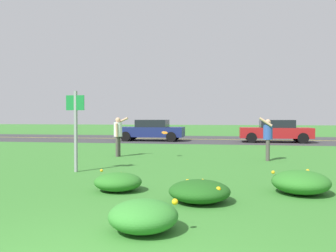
{
  "coord_description": "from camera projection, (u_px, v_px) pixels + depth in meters",
  "views": [
    {
      "loc": [
        1.49,
        -3.01,
        1.62
      ],
      "look_at": [
        -0.74,
        9.92,
        1.29
      ],
      "focal_mm": 37.17,
      "sensor_mm": 36.0,
      "label": 1
    }
  ],
  "objects": [
    {
      "name": "ground_plane",
      "position": [
        191.0,
        157.0,
        14.33
      ],
      "size": [
        120.0,
        120.0,
        0.0
      ],
      "primitive_type": "plane",
      "color": "#387A2D"
    },
    {
      "name": "highway_strip",
      "position": [
        207.0,
        139.0,
        25.4
      ],
      "size": [
        120.0,
        9.45,
        0.01
      ],
      "primitive_type": "cube",
      "color": "#38383A",
      "rests_on": "ground"
    },
    {
      "name": "highway_center_stripe",
      "position": [
        207.0,
        139.0,
        25.4
      ],
      "size": [
        120.0,
        0.16,
        0.0
      ],
      "primitive_type": "cube",
      "color": "yellow",
      "rests_on": "ground"
    },
    {
      "name": "daylily_clump_front_center",
      "position": [
        118.0,
        182.0,
        7.62
      ],
      "size": [
        1.05,
        0.96,
        0.45
      ],
      "color": "#2D7526",
      "rests_on": "ground"
    },
    {
      "name": "daylily_clump_mid_center",
      "position": [
        143.0,
        216.0,
        4.91
      ],
      "size": [
        1.0,
        1.0,
        0.49
      ],
      "color": "#337F2D",
      "rests_on": "ground"
    },
    {
      "name": "daylily_clump_front_right",
      "position": [
        199.0,
        191.0,
        6.62
      ],
      "size": [
        1.18,
        1.16,
        0.42
      ],
      "color": "#1E5619",
      "rests_on": "ground"
    },
    {
      "name": "daylily_clump_mid_left",
      "position": [
        301.0,
        182.0,
        7.36
      ],
      "size": [
        1.2,
        1.27,
        0.49
      ],
      "color": "#2D7526",
      "rests_on": "ground"
    },
    {
      "name": "sign_post_near_path",
      "position": [
        76.0,
        123.0,
        10.26
      ],
      "size": [
        0.56,
        0.1,
        2.4
      ],
      "color": "#93969B",
      "rests_on": "ground"
    },
    {
      "name": "person_thrower_white_shirt",
      "position": [
        118.0,
        133.0,
        14.32
      ],
      "size": [
        0.56,
        0.5,
        1.63
      ],
      "color": "silver",
      "rests_on": "ground"
    },
    {
      "name": "person_catcher_blue_shirt",
      "position": [
        268.0,
        136.0,
        12.95
      ],
      "size": [
        0.52,
        0.5,
        1.63
      ],
      "color": "#2D4C9E",
      "rests_on": "ground"
    },
    {
      "name": "frisbee_orange",
      "position": [
        165.0,
        133.0,
        13.92
      ],
      "size": [
        0.25,
        0.23,
        0.14
      ],
      "color": "orange"
    },
    {
      "name": "car_red_center_left",
      "position": [
        275.0,
        131.0,
        22.51
      ],
      "size": [
        4.5,
        2.0,
        1.45
      ],
      "color": "maroon",
      "rests_on": "ground"
    },
    {
      "name": "car_navy_center_right",
      "position": [
        151.0,
        130.0,
        23.92
      ],
      "size": [
        4.5,
        2.0,
        1.45
      ],
      "color": "navy",
      "rests_on": "ground"
    }
  ]
}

